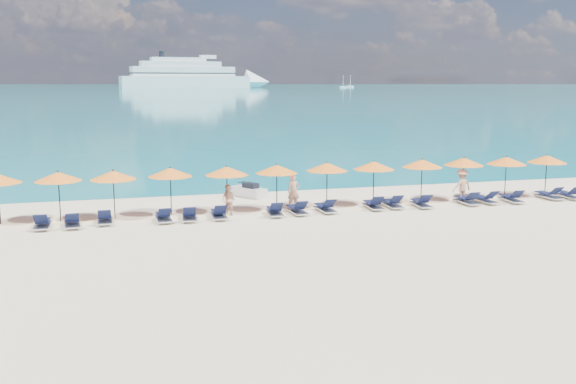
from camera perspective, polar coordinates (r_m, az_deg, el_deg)
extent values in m
plane|color=beige|center=(26.69, 1.69, -3.61)|extent=(1400.00, 1400.00, 0.00)
cube|color=#1FA9B2|center=(684.90, -14.71, 9.06)|extent=(1600.00, 1300.00, 0.01)
cube|color=silver|center=(539.99, -9.08, 9.63)|extent=(106.34, 31.06, 9.53)
cone|color=silver|center=(557.36, -2.67, 9.74)|extent=(23.25, 23.25, 20.97)
cube|color=silver|center=(539.62, -9.31, 10.53)|extent=(85.18, 25.80, 7.62)
cube|color=silver|center=(539.31, -9.53, 11.13)|extent=(66.22, 21.72, 4.77)
cube|color=silver|center=(539.01, -9.74, 11.53)|extent=(45.06, 16.45, 3.34)
cube|color=black|center=(539.60, -9.30, 10.38)|extent=(86.24, 26.11, 0.86)
cube|color=black|center=(539.65, -9.31, 10.73)|extent=(84.12, 25.49, 0.86)
cylinder|color=black|center=(536.50, -11.15, 11.91)|extent=(4.19, 4.19, 5.24)
cube|color=silver|center=(536.27, 4.92, 9.28)|extent=(5.62, 1.87, 1.50)
cylinder|color=silver|center=(536.24, 4.93, 9.80)|extent=(0.34, 0.34, 9.37)
cube|color=silver|center=(590.10, 5.56, 9.33)|extent=(5.89, 1.96, 1.57)
cylinder|color=silver|center=(590.08, 5.57, 9.83)|extent=(0.35, 0.35, 9.82)
cube|color=silver|center=(34.77, -3.54, 0.00)|extent=(1.81, 2.25, 0.49)
cube|color=black|center=(34.58, -3.34, 0.55)|extent=(0.85, 1.00, 0.31)
cylinder|color=black|center=(35.08, -4.15, 0.90)|extent=(0.45, 0.30, 0.05)
imported|color=tan|center=(31.35, 0.49, 0.03)|extent=(0.66, 0.47, 1.72)
imported|color=tan|center=(29.95, -5.29, -0.73)|extent=(0.81, 0.76, 1.46)
imported|color=tan|center=(34.42, 15.20, 0.56)|extent=(1.18, 0.71, 1.71)
cylinder|color=black|center=(30.37, -19.66, -0.41)|extent=(0.05, 0.05, 2.20)
cone|color=orange|center=(30.23, -19.76, 1.30)|extent=(2.10, 2.10, 0.42)
sphere|color=black|center=(30.20, -19.78, 1.72)|extent=(0.08, 0.08, 0.08)
cylinder|color=black|center=(30.08, -15.21, -0.27)|extent=(0.05, 0.05, 2.20)
cone|color=orange|center=(29.94, -15.29, 1.46)|extent=(2.10, 2.10, 0.42)
sphere|color=black|center=(29.91, -15.31, 1.88)|extent=(0.08, 0.08, 0.08)
cylinder|color=black|center=(30.44, -10.38, 0.03)|extent=(0.05, 0.05, 2.20)
cone|color=orange|center=(30.30, -10.43, 1.74)|extent=(2.10, 2.10, 0.42)
sphere|color=black|center=(30.27, -10.45, 2.16)|extent=(0.08, 0.08, 0.08)
cylinder|color=black|center=(30.52, -5.44, 0.17)|extent=(0.05, 0.05, 2.20)
cone|color=orange|center=(30.38, -5.47, 1.88)|extent=(2.10, 2.10, 0.42)
sphere|color=black|center=(30.35, -5.48, 2.30)|extent=(0.08, 0.08, 0.08)
cylinder|color=black|center=(31.03, -1.01, 0.38)|extent=(0.05, 0.05, 2.20)
cone|color=orange|center=(30.89, -1.01, 2.06)|extent=(2.10, 2.10, 0.42)
sphere|color=black|center=(30.86, -1.01, 2.47)|extent=(0.08, 0.08, 0.08)
cylinder|color=black|center=(31.88, 3.48, 0.62)|extent=(0.05, 0.05, 2.20)
cone|color=orange|center=(31.75, 3.49, 2.26)|extent=(2.10, 2.10, 0.42)
sphere|color=black|center=(31.72, 3.50, 2.65)|extent=(0.08, 0.08, 0.08)
cylinder|color=black|center=(32.61, 7.61, 0.76)|extent=(0.05, 0.05, 2.20)
cone|color=orange|center=(32.48, 7.65, 2.36)|extent=(2.10, 2.10, 0.42)
sphere|color=black|center=(32.45, 7.65, 2.74)|extent=(0.08, 0.08, 0.08)
cylinder|color=black|center=(33.84, 11.79, 0.97)|extent=(0.05, 0.05, 2.20)
cone|color=orange|center=(33.71, 11.84, 2.51)|extent=(2.10, 2.10, 0.42)
sphere|color=black|center=(33.68, 11.85, 2.88)|extent=(0.08, 0.08, 0.08)
cylinder|color=black|center=(35.10, 15.29, 1.14)|extent=(0.05, 0.05, 2.20)
cone|color=orange|center=(34.98, 15.36, 2.63)|extent=(2.10, 2.10, 0.42)
sphere|color=black|center=(34.95, 15.38, 2.99)|extent=(0.08, 0.08, 0.08)
cylinder|color=black|center=(36.17, 18.77, 1.21)|extent=(0.05, 0.05, 2.20)
cone|color=orange|center=(36.05, 18.85, 2.66)|extent=(2.10, 2.10, 0.42)
sphere|color=black|center=(36.03, 18.87, 3.01)|extent=(0.08, 0.08, 0.08)
cylinder|color=black|center=(37.68, 21.94, 1.35)|extent=(0.05, 0.05, 2.20)
cone|color=orange|center=(37.57, 22.04, 2.74)|extent=(2.10, 2.10, 0.42)
sphere|color=black|center=(37.54, 22.06, 3.07)|extent=(0.08, 0.08, 0.08)
cube|color=silver|center=(29.27, -20.98, -2.78)|extent=(0.62, 1.70, 0.06)
cube|color=#0E1434|center=(29.48, -20.96, -2.38)|extent=(0.55, 1.10, 0.04)
cube|color=#0E1434|center=(28.65, -21.14, -2.22)|extent=(0.55, 0.54, 0.43)
cube|color=silver|center=(29.11, -18.64, -2.71)|extent=(0.76, 1.75, 0.06)
cube|color=#0E1434|center=(29.32, -18.67, -2.30)|extent=(0.64, 1.14, 0.04)
cube|color=#0E1434|center=(28.49, -18.65, -2.14)|extent=(0.59, 0.58, 0.43)
cube|color=silver|center=(29.41, -15.96, -2.45)|extent=(0.64, 1.71, 0.06)
cube|color=#0E1434|center=(29.62, -15.98, -2.04)|extent=(0.56, 1.11, 0.04)
cube|color=#0E1434|center=(28.79, -16.00, -1.88)|extent=(0.56, 0.54, 0.43)
cube|color=silver|center=(29.19, -11.01, -2.34)|extent=(0.68, 1.72, 0.06)
cube|color=#0E1434|center=(29.40, -11.07, -1.93)|extent=(0.59, 1.12, 0.04)
cube|color=#0E1434|center=(28.57, -10.91, -1.76)|extent=(0.57, 0.56, 0.43)
cube|color=silver|center=(29.24, -8.75, -2.25)|extent=(0.77, 1.75, 0.06)
cube|color=#0E1434|center=(29.45, -8.77, -1.84)|extent=(0.65, 1.15, 0.04)
cube|color=#0E1434|center=(28.62, -8.74, -1.67)|extent=(0.60, 0.58, 0.43)
cube|color=silver|center=(29.46, -6.17, -2.10)|extent=(0.66, 1.71, 0.06)
cube|color=#0E1434|center=(29.67, -6.24, -1.70)|extent=(0.58, 1.11, 0.04)
cube|color=#0E1434|center=(28.84, -6.03, -1.52)|extent=(0.56, 0.55, 0.43)
cube|color=silver|center=(29.91, -1.20, -1.86)|extent=(0.77, 1.75, 0.06)
cube|color=#0E1434|center=(30.12, -1.27, -1.46)|extent=(0.64, 1.14, 0.04)
cube|color=#0E1434|center=(29.30, -1.03, -1.29)|extent=(0.59, 0.58, 0.43)
cube|color=silver|center=(30.24, 0.81, -1.72)|extent=(0.71, 1.73, 0.06)
cube|color=#0E1434|center=(30.44, 0.66, -1.34)|extent=(0.61, 1.13, 0.04)
cube|color=#0E1434|center=(29.65, 1.16, -1.15)|extent=(0.58, 0.57, 0.43)
cube|color=silver|center=(30.74, 3.34, -1.55)|extent=(0.70, 1.73, 0.06)
cube|color=#0E1434|center=(30.94, 3.17, -1.17)|extent=(0.60, 1.13, 0.04)
cube|color=#0E1434|center=(30.16, 3.72, -0.98)|extent=(0.58, 0.56, 0.43)
cube|color=silver|center=(31.71, 7.60, -1.26)|extent=(0.74, 1.74, 0.06)
cube|color=#0E1434|center=(31.92, 7.46, -0.90)|extent=(0.63, 1.14, 0.04)
cube|color=#0E1434|center=(31.13, 7.93, -0.72)|extent=(0.59, 0.58, 0.43)
cube|color=silver|center=(32.16, 9.22, -1.15)|extent=(0.66, 1.71, 0.06)
cube|color=#0E1434|center=(32.35, 9.06, -0.79)|extent=(0.58, 1.11, 0.04)
cube|color=#0E1434|center=(31.59, 9.63, -0.61)|extent=(0.56, 0.55, 0.43)
cube|color=silver|center=(32.55, 11.73, -1.10)|extent=(0.76, 1.74, 0.06)
cube|color=#0E1434|center=(32.75, 11.57, -0.74)|extent=(0.64, 1.14, 0.04)
cube|color=#0E1434|center=(31.98, 12.12, -0.56)|extent=(0.59, 0.58, 0.43)
cube|color=silver|center=(33.84, 15.58, -0.84)|extent=(0.64, 1.71, 0.06)
cube|color=#0E1434|center=(34.02, 15.38, -0.50)|extent=(0.56, 1.11, 0.04)
cube|color=#0E1434|center=(33.31, 16.10, -0.32)|extent=(0.56, 0.54, 0.43)
cube|color=silver|center=(34.43, 17.08, -0.74)|extent=(0.79, 1.75, 0.06)
cube|color=#0E1434|center=(34.59, 16.84, -0.40)|extent=(0.66, 1.15, 0.04)
cube|color=#0E1434|center=(33.93, 17.69, -0.21)|extent=(0.60, 0.59, 0.43)
cube|color=silver|center=(35.12, 19.23, -0.65)|extent=(0.76, 1.74, 0.06)
cube|color=#0E1434|center=(35.31, 19.04, -0.32)|extent=(0.64, 1.14, 0.04)
cube|color=#0E1434|center=(34.58, 19.71, -0.14)|extent=(0.59, 0.58, 0.43)
cube|color=silver|center=(36.76, 22.15, -0.38)|extent=(0.72, 1.73, 0.06)
cube|color=#0E1434|center=(36.92, 21.91, -0.07)|extent=(0.62, 1.13, 0.04)
cube|color=#0E1434|center=(36.29, 22.75, 0.11)|extent=(0.58, 0.57, 0.43)
cube|color=silver|center=(37.30, 23.66, -0.34)|extent=(0.71, 1.73, 0.06)
cube|color=#0E1434|center=(37.47, 23.46, -0.04)|extent=(0.61, 1.13, 0.04)
cube|color=#0E1434|center=(36.79, 24.20, 0.14)|extent=(0.58, 0.57, 0.43)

